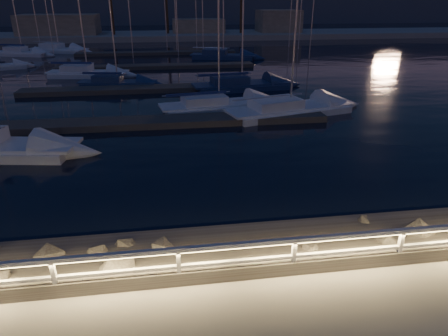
{
  "coord_description": "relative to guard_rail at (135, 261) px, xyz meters",
  "views": [
    {
      "loc": [
        0.93,
        -8.34,
        6.74
      ],
      "look_at": [
        2.74,
        4.0,
        1.4
      ],
      "focal_mm": 32.0,
      "sensor_mm": 36.0,
      "label": 1
    }
  ],
  "objects": [
    {
      "name": "sailboat_d",
      "position": [
        9.05,
        17.11,
        -0.94
      ],
      "size": [
        9.28,
        4.85,
        15.12
      ],
      "rotation": [
        0.0,
        0.0,
        0.27
      ],
      "color": "silver",
      "rests_on": "ground"
    },
    {
      "name": "harbor_water",
      "position": [
        0.07,
        31.22,
        -1.74
      ],
      "size": [
        400.0,
        440.0,
        0.6
      ],
      "color": "black",
      "rests_on": "ground"
    },
    {
      "name": "sailboat_f",
      "position": [
        -3.36,
        28.19,
        -0.97
      ],
      "size": [
        7.0,
        3.16,
        11.54
      ],
      "rotation": [
        0.0,
        0.0,
        -0.18
      ],
      "color": "navy",
      "rests_on": "ground"
    },
    {
      "name": "ground",
      "position": [
        0.07,
        0.0,
        -0.77
      ],
      "size": [
        400.0,
        400.0,
        0.0
      ],
      "primitive_type": "plane",
      "color": "gray",
      "rests_on": "ground"
    },
    {
      "name": "guard_rail",
      "position": [
        0.0,
        0.0,
        0.0
      ],
      "size": [
        44.11,
        0.12,
        1.06
      ],
      "color": "white",
      "rests_on": "ground"
    },
    {
      "name": "sailboat_j",
      "position": [
        -6.83,
        33.63,
        -0.93
      ],
      "size": [
        8.11,
        3.55,
        13.39
      ],
      "rotation": [
        0.0,
        0.0,
        -0.16
      ],
      "color": "silver",
      "rests_on": "ground"
    },
    {
      "name": "sailboat_n",
      "position": [
        -14.16,
        54.32,
        -0.91
      ],
      "size": [
        8.63,
        5.13,
        14.24
      ],
      "rotation": [
        0.0,
        0.0,
        -0.36
      ],
      "color": "silver",
      "rests_on": "ground"
    },
    {
      "name": "far_shore",
      "position": [
        -0.06,
        74.05,
        -0.48
      ],
      "size": [
        160.0,
        14.0,
        5.2
      ],
      "color": "gray",
      "rests_on": "ground"
    },
    {
      "name": "floating_docks",
      "position": [
        0.07,
        32.5,
        -1.17
      ],
      "size": [
        22.0,
        36.0,
        0.4
      ],
      "color": "#4F4842",
      "rests_on": "ground"
    },
    {
      "name": "distant_hills",
      "position": [
        -22.06,
        133.69,
        3.96
      ],
      "size": [
        230.0,
        37.5,
        18.0
      ],
      "color": "#3B485C",
      "rests_on": "ground"
    },
    {
      "name": "sailboat_m",
      "position": [
        -18.22,
        51.23,
        -0.92
      ],
      "size": [
        7.72,
        4.37,
        12.76
      ],
      "rotation": [
        0.0,
        0.0,
        -0.32
      ],
      "color": "silver",
      "rests_on": "ground"
    },
    {
      "name": "sailboat_h",
      "position": [
        4.43,
        19.01,
        -0.96
      ],
      "size": [
        8.54,
        3.76,
        13.98
      ],
      "rotation": [
        0.0,
        0.0,
        0.16
      ],
      "color": "silver",
      "rests_on": "ground"
    },
    {
      "name": "sailboat_k",
      "position": [
        8.43,
        44.46,
        -0.94
      ],
      "size": [
        8.69,
        4.85,
        14.23
      ],
      "rotation": [
        0.0,
        0.0,
        -0.31
      ],
      "color": "navy",
      "rests_on": "ground"
    },
    {
      "name": "riprap",
      "position": [
        -3.45,
        1.38,
        -0.97
      ],
      "size": [
        27.03,
        2.54,
        1.29
      ],
      "color": "slate",
      "rests_on": "ground"
    },
    {
      "name": "sailboat_g",
      "position": [
        7.29,
        25.52,
        -0.93
      ],
      "size": [
        8.7,
        3.6,
        14.35
      ],
      "rotation": [
        0.0,
        0.0,
        0.13
      ],
      "color": "navy",
      "rests_on": "ground"
    }
  ]
}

